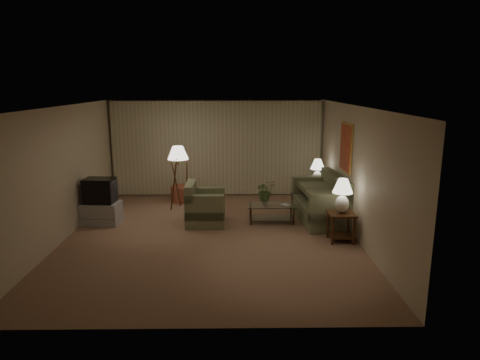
# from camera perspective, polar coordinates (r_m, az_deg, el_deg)

# --- Properties ---
(ground) EXTENTS (7.00, 7.00, 0.00)m
(ground) POSITION_cam_1_polar(r_m,az_deg,el_deg) (9.11, -3.88, -7.44)
(ground) COLOR #A6795B
(ground) RESTS_ON ground
(room_shell) EXTENTS (6.04, 7.02, 2.72)m
(room_shell) POSITION_cam_1_polar(r_m,az_deg,el_deg) (10.16, -3.45, 4.84)
(room_shell) COLOR beige
(room_shell) RESTS_ON ground
(sofa) EXTENTS (2.08, 1.27, 0.86)m
(sofa) POSITION_cam_1_polar(r_m,az_deg,el_deg) (10.14, 10.67, -2.99)
(sofa) COLOR #78805A
(sofa) RESTS_ON ground
(armchair) EXTENTS (0.92, 0.87, 0.76)m
(armchair) POSITION_cam_1_polar(r_m,az_deg,el_deg) (9.77, -4.62, -3.70)
(armchair) COLOR #78805A
(armchair) RESTS_ON ground
(side_table_near) EXTENTS (0.53, 0.53, 0.60)m
(side_table_near) POSITION_cam_1_polar(r_m,az_deg,el_deg) (8.92, 13.31, -5.43)
(side_table_near) COLOR #381D0F
(side_table_near) RESTS_ON ground
(side_table_far) EXTENTS (0.49, 0.41, 0.60)m
(side_table_far) POSITION_cam_1_polar(r_m,az_deg,el_deg) (11.36, 10.18, -1.43)
(side_table_far) COLOR #381D0F
(side_table_far) RESTS_ON ground
(table_lamp_near) EXTENTS (0.41, 0.41, 0.70)m
(table_lamp_near) POSITION_cam_1_polar(r_m,az_deg,el_deg) (8.75, 13.51, -1.67)
(table_lamp_near) COLOR white
(table_lamp_near) RESTS_ON side_table_near
(table_lamp_far) EXTENTS (0.37, 0.37, 0.64)m
(table_lamp_far) POSITION_cam_1_polar(r_m,az_deg,el_deg) (11.24, 10.29, 1.44)
(table_lamp_far) COLOR white
(table_lamp_far) RESTS_ON side_table_far
(coffee_table) EXTENTS (1.11, 0.60, 0.41)m
(coffee_table) POSITION_cam_1_polar(r_m,az_deg,el_deg) (9.92, 4.22, -4.06)
(coffee_table) COLOR silver
(coffee_table) RESTS_ON ground
(tv_cabinet) EXTENTS (0.93, 0.68, 0.50)m
(tv_cabinet) POSITION_cam_1_polar(r_m,az_deg,el_deg) (10.29, -18.00, -4.20)
(tv_cabinet) COLOR #A1A1A4
(tv_cabinet) RESTS_ON ground
(crt_tv) EXTENTS (0.74, 0.58, 0.56)m
(crt_tv) POSITION_cam_1_polar(r_m,az_deg,el_deg) (10.16, -18.21, -1.34)
(crt_tv) COLOR black
(crt_tv) RESTS_ON tv_cabinet
(floor_lamp) EXTENTS (0.52, 0.52, 1.61)m
(floor_lamp) POSITION_cam_1_polar(r_m,az_deg,el_deg) (10.91, -8.18, 0.48)
(floor_lamp) COLOR #381D0F
(floor_lamp) RESTS_ON ground
(ottoman) EXTENTS (0.64, 0.64, 0.42)m
(ottoman) POSITION_cam_1_polar(r_m,az_deg,el_deg) (11.76, -7.66, -1.80)
(ottoman) COLOR #A64D38
(ottoman) RESTS_ON ground
(vase) EXTENTS (0.19, 0.19, 0.16)m
(vase) POSITION_cam_1_polar(r_m,az_deg,el_deg) (9.85, 3.37, -2.85)
(vase) COLOR silver
(vase) RESTS_ON coffee_table
(flowers) EXTENTS (0.52, 0.48, 0.48)m
(flowers) POSITION_cam_1_polar(r_m,az_deg,el_deg) (9.77, 3.40, -1.05)
(flowers) COLOR #4A6C30
(flowers) RESTS_ON vase
(book) EXTENTS (0.25, 0.26, 0.02)m
(book) POSITION_cam_1_polar(r_m,az_deg,el_deg) (9.81, 5.74, -3.40)
(book) COLOR olive
(book) RESTS_ON coffee_table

